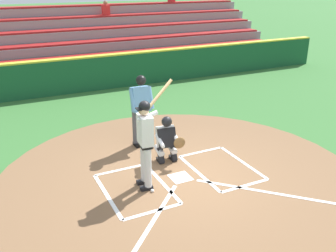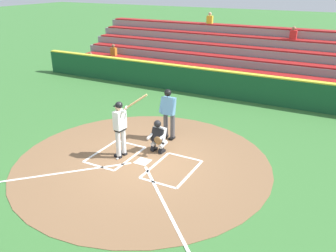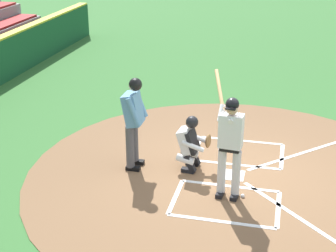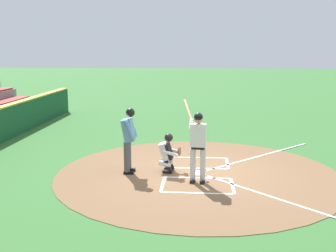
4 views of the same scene
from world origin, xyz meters
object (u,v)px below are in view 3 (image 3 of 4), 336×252
at_px(plate_umpire, 134,117).
at_px(baseball, 243,196).
at_px(catcher, 191,142).
at_px(batter, 230,140).

bearing_deg(plate_umpire, baseball, 72.91).
relative_size(plate_umpire, baseball, 25.20).
xyz_separation_m(catcher, plate_umpire, (0.19, -1.09, 0.49)).
bearing_deg(baseball, plate_umpire, -107.09).
relative_size(catcher, baseball, 15.27).
relative_size(batter, baseball, 28.76).
bearing_deg(baseball, batter, -88.38).
height_order(catcher, plate_umpire, plate_umpire).
height_order(batter, baseball, batter).
distance_m(batter, catcher, 1.32).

